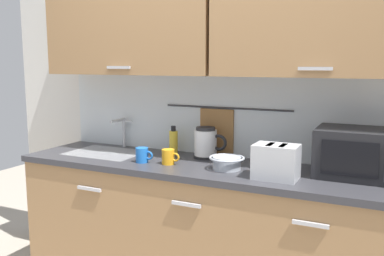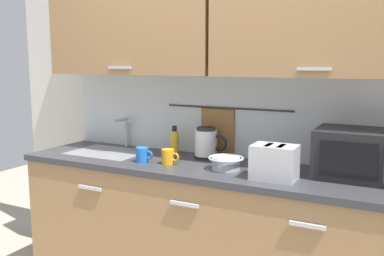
% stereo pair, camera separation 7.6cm
% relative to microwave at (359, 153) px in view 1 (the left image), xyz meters
% --- Properties ---
extents(counter_unit, '(2.53, 0.64, 0.90)m').
position_rel_microwave_xyz_m(counter_unit, '(-0.88, -0.11, -0.58)').
color(counter_unit, '#997047').
rests_on(counter_unit, ground).
extents(back_wall_assembly, '(3.70, 0.41, 2.50)m').
position_rel_microwave_xyz_m(back_wall_assembly, '(-0.86, 0.12, 0.49)').
color(back_wall_assembly, silver).
rests_on(back_wall_assembly, ground).
extents(sink_faucet, '(0.09, 0.17, 0.22)m').
position_rel_microwave_xyz_m(sink_faucet, '(-1.66, 0.12, 0.01)').
color(sink_faucet, '#B2B5BA').
rests_on(sink_faucet, counter_unit).
extents(microwave, '(0.46, 0.35, 0.27)m').
position_rel_microwave_xyz_m(microwave, '(0.00, 0.00, 0.00)').
color(microwave, black).
rests_on(microwave, counter_unit).
extents(electric_kettle, '(0.23, 0.16, 0.21)m').
position_rel_microwave_xyz_m(electric_kettle, '(-0.96, 0.06, -0.03)').
color(electric_kettle, black).
rests_on(electric_kettle, counter_unit).
extents(dish_soap_bottle, '(0.06, 0.06, 0.20)m').
position_rel_microwave_xyz_m(dish_soap_bottle, '(-1.22, 0.09, -0.05)').
color(dish_soap_bottle, yellow).
rests_on(dish_soap_bottle, counter_unit).
extents(mug_near_sink, '(0.12, 0.08, 0.09)m').
position_rel_microwave_xyz_m(mug_near_sink, '(-1.27, -0.23, -0.09)').
color(mug_near_sink, blue).
rests_on(mug_near_sink, counter_unit).
extents(mixing_bowl, '(0.21, 0.21, 0.08)m').
position_rel_microwave_xyz_m(mixing_bowl, '(-0.72, -0.16, -0.09)').
color(mixing_bowl, '#A5ADB7').
rests_on(mixing_bowl, counter_unit).
extents(toaster, '(0.26, 0.17, 0.19)m').
position_rel_microwave_xyz_m(toaster, '(-0.41, -0.24, -0.04)').
color(toaster, '#B7BABF').
rests_on(toaster, counter_unit).
extents(mug_by_kettle, '(0.12, 0.08, 0.09)m').
position_rel_microwave_xyz_m(mug_by_kettle, '(-1.10, -0.20, -0.09)').
color(mug_by_kettle, orange).
rests_on(mug_by_kettle, counter_unit).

